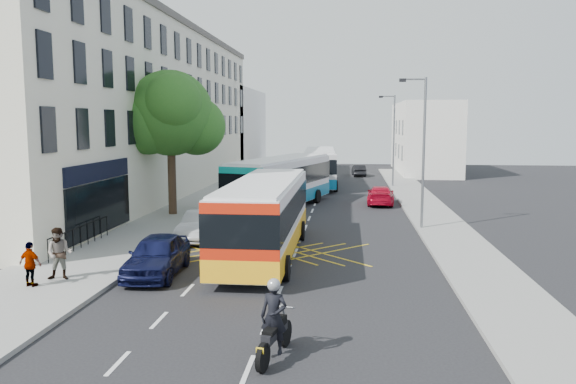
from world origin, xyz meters
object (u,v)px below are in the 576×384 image
(lamp_near, at_px, (422,145))
(street_tree, at_px, (170,114))
(distant_car_grey, at_px, (302,172))
(pedestrian_near, at_px, (59,254))
(parked_car_silver, at_px, (202,225))
(lamp_far, at_px, (393,136))
(bus_near, at_px, (265,216))
(red_hatchback, at_px, (381,195))
(pedestrian_far, at_px, (30,264))
(motorbike, at_px, (274,321))
(parked_car_blue, at_px, (157,255))
(distant_car_dark, at_px, (359,170))
(bus_far, at_px, (320,167))
(bus_mid, at_px, (281,182))

(lamp_near, bearing_deg, street_tree, 168.60)
(distant_car_grey, relative_size, pedestrian_near, 2.59)
(parked_car_silver, bearing_deg, lamp_far, 66.01)
(bus_near, bearing_deg, red_hatchback, 69.59)
(lamp_near, height_order, bus_near, lamp_near)
(bus_near, xyz_separation_m, pedestrian_near, (-6.74, -5.11, -0.65))
(red_hatchback, xyz_separation_m, pedestrian_far, (-13.22, -22.02, 0.28))
(motorbike, bearing_deg, lamp_near, 84.57)
(motorbike, distance_m, parked_car_blue, 8.95)
(motorbike, relative_size, parked_car_silver, 0.51)
(pedestrian_near, bearing_deg, lamp_near, 28.85)
(parked_car_blue, distance_m, pedestrian_near, 3.46)
(lamp_far, height_order, bus_near, lamp_far)
(lamp_far, distance_m, distant_car_dark, 11.54)
(pedestrian_near, bearing_deg, motorbike, -43.92)
(bus_near, bearing_deg, parked_car_silver, 140.91)
(motorbike, bearing_deg, pedestrian_far, 165.39)
(motorbike, relative_size, distant_car_dark, 0.62)
(parked_car_silver, bearing_deg, distant_car_grey, 86.54)
(parked_car_blue, xyz_separation_m, parked_car_silver, (0.00, 6.58, -0.05))
(lamp_near, bearing_deg, bus_far, 107.60)
(red_hatchback, height_order, distant_car_dark, red_hatchback)
(distant_car_dark, relative_size, pedestrian_far, 2.33)
(street_tree, bearing_deg, red_hatchback, 26.13)
(bus_mid, distance_m, pedestrian_far, 20.38)
(street_tree, distance_m, parked_car_silver, 9.35)
(bus_near, relative_size, bus_mid, 0.95)
(lamp_far, relative_size, red_hatchback, 1.76)
(parked_car_silver, relative_size, pedestrian_far, 2.82)
(bus_near, xyz_separation_m, distant_car_dark, (4.75, 37.03, -1.15))
(bus_near, bearing_deg, lamp_near, 41.16)
(parked_car_blue, height_order, parked_car_silver, parked_car_blue)
(parked_car_silver, height_order, distant_car_grey, parked_car_silver)
(bus_near, height_order, bus_mid, bus_mid)
(lamp_near, distance_m, motorbike, 18.58)
(lamp_near, xyz_separation_m, bus_mid, (-8.34, 6.70, -2.81))
(bus_far, distance_m, red_hatchback, 11.89)
(lamp_far, xyz_separation_m, parked_car_blue, (-11.10, -30.22, -3.84))
(bus_far, height_order, parked_car_blue, bus_far)
(street_tree, height_order, lamp_far, street_tree)
(bus_mid, xyz_separation_m, bus_far, (1.93, 13.51, -0.04))
(bus_mid, height_order, red_hatchback, bus_mid)
(motorbike, distance_m, parked_car_silver, 14.73)
(parked_car_blue, bearing_deg, bus_mid, 77.77)
(street_tree, distance_m, bus_mid, 8.64)
(parked_car_silver, height_order, red_hatchback, parked_car_silver)
(bus_far, relative_size, parked_car_silver, 2.72)
(bus_far, xyz_separation_m, pedestrian_far, (-8.37, -32.82, -0.83))
(bus_far, distance_m, parked_car_blue, 30.80)
(motorbike, height_order, pedestrian_far, motorbike)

